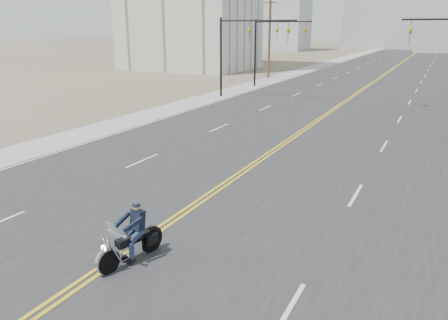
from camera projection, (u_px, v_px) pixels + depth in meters
road at (394, 68)px, 68.33m from camera, size 20.00×200.00×0.01m
sidewalk_left at (321, 65)px, 73.27m from camera, size 3.00×200.00×0.01m
traffic_mast_left at (241, 42)px, 38.28m from camera, size 7.10×0.26×7.00m
traffic_mast_far at (270, 40)px, 45.28m from camera, size 6.10×0.26×7.00m
utility_pole_left at (270, 33)px, 53.31m from camera, size 2.20×0.30×10.50m
haze_bldg_a at (281, 9)px, 118.62m from camera, size 14.00×12.00×22.00m
haze_bldg_d at (383, 3)px, 129.51m from camera, size 20.00×15.00×26.00m
haze_bldg_f at (252, 21)px, 138.76m from camera, size 12.00×12.00×16.00m
motorcyclist at (130, 234)px, 11.72m from camera, size 1.29×2.24×1.65m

